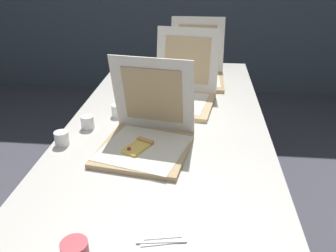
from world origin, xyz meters
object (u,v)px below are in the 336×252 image
object	(u,v)px
pizza_box_front	(146,137)
cup_white_near_left	(62,138)
table	(167,130)
cup_white_mid	(118,110)
pizza_box_middle	(180,94)
napkin_pile	(161,226)
pizza_box_back	(196,72)
cup_white_near_center	(88,122)

from	to	relation	value
pizza_box_front	cup_white_near_left	distance (m)	0.38
table	pizza_box_front	bearing A→B (deg)	-103.78
cup_white_near_left	cup_white_mid	size ratio (longest dim) A/B	1.00
pizza_box_middle	napkin_pile	bearing A→B (deg)	-81.16
pizza_box_middle	table	bearing A→B (deg)	-92.30
pizza_box_back	cup_white_near_left	size ratio (longest dim) A/B	7.73
cup_white_near_center	napkin_pile	size ratio (longest dim) A/B	0.36
pizza_box_back	cup_white_near_left	xyz separation A→B (m)	(-0.57, -0.94, -0.02)
pizza_box_middle	napkin_pile	xyz separation A→B (m)	(0.01, -1.01, -0.05)
table	pizza_box_back	bearing A→B (deg)	79.47
table	cup_white_near_left	xyz separation A→B (m)	(-0.44, -0.28, 0.08)
pizza_box_middle	napkin_pile	distance (m)	1.01
pizza_box_middle	cup_white_near_left	bearing A→B (deg)	-124.24
pizza_box_front	napkin_pile	bearing A→B (deg)	-67.06
pizza_box_middle	cup_white_mid	xyz separation A→B (m)	(-0.31, -0.21, -0.02)
pizza_box_front	cup_white_near_left	bearing A→B (deg)	-170.40
pizza_box_front	pizza_box_back	bearing A→B (deg)	87.09
pizza_box_back	napkin_pile	bearing A→B (deg)	-92.38
cup_white_mid	napkin_pile	size ratio (longest dim) A/B	0.36
pizza_box_middle	cup_white_near_center	world-z (taller)	pizza_box_middle
cup_white_near_center	cup_white_mid	bearing A→B (deg)	53.79
cup_white_mid	pizza_box_middle	bearing A→B (deg)	33.70
pizza_box_back	cup_white_mid	bearing A→B (deg)	-121.93
pizza_box_middle	cup_white_mid	distance (m)	0.38
pizza_box_back	cup_white_mid	xyz separation A→B (m)	(-0.39, -0.62, -0.02)
cup_white_near_center	table	bearing A→B (deg)	15.50
cup_white_mid	pizza_box_back	bearing A→B (deg)	57.74
pizza_box_middle	cup_white_near_left	distance (m)	0.73
pizza_box_middle	cup_white_near_center	bearing A→B (deg)	-131.22
pizza_box_middle	cup_white_near_left	world-z (taller)	pizza_box_middle
cup_white_near_left	pizza_box_back	bearing A→B (deg)	58.97
cup_white_near_center	napkin_pile	xyz separation A→B (m)	(0.44, -0.64, -0.03)
table	cup_white_mid	distance (m)	0.28
cup_white_near_center	cup_white_near_left	size ratio (longest dim) A/B	1.00
pizza_box_back	cup_white_near_center	world-z (taller)	pizza_box_back
pizza_box_front	pizza_box_middle	size ratio (longest dim) A/B	0.88
pizza_box_front	cup_white_near_left	xyz separation A→B (m)	(-0.38, -0.01, -0.02)
pizza_box_middle	cup_white_near_left	xyz separation A→B (m)	(-0.49, -0.53, -0.02)
pizza_box_middle	napkin_pile	world-z (taller)	pizza_box_middle
pizza_box_front	cup_white_mid	size ratio (longest dim) A/B	6.70
pizza_box_back	napkin_pile	xyz separation A→B (m)	(-0.07, -1.41, -0.05)
pizza_box_middle	napkin_pile	size ratio (longest dim) A/B	2.73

